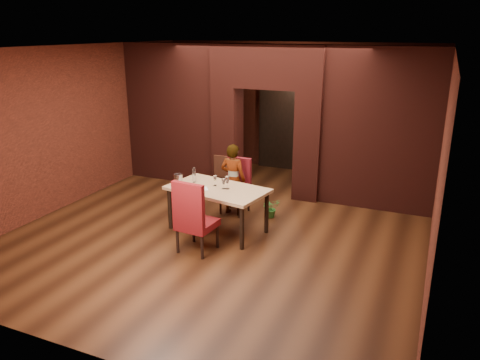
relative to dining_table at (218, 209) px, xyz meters
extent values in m
plane|color=#412210|center=(0.06, 0.35, -0.41)|extent=(8.00, 8.00, 0.00)
cube|color=silver|center=(0.06, 0.35, 2.79)|extent=(7.00, 8.00, 0.04)
cube|color=maroon|center=(0.06, 4.35, 1.19)|extent=(7.00, 0.04, 3.20)
cube|color=maroon|center=(0.06, -3.65, 1.19)|extent=(7.00, 0.04, 3.20)
cube|color=maroon|center=(-3.44, 0.35, 1.19)|extent=(0.04, 8.00, 3.20)
cube|color=maroon|center=(3.56, 0.35, 1.19)|extent=(0.04, 8.00, 3.20)
cube|color=maroon|center=(-0.89, 2.35, 0.74)|extent=(0.55, 0.55, 2.30)
cube|color=maroon|center=(1.01, 2.35, 0.74)|extent=(0.55, 0.55, 2.30)
cube|color=maroon|center=(0.06, 2.35, 2.34)|extent=(2.45, 0.55, 0.90)
cube|color=maroon|center=(-2.30, 2.35, 1.19)|extent=(2.28, 0.35, 3.20)
cube|color=maroon|center=(2.42, 2.35, 1.19)|extent=(2.28, 0.35, 3.20)
cube|color=#AA5131|center=(-0.89, 2.05, 0.14)|extent=(0.40, 0.03, 0.50)
cube|color=black|center=(-0.34, 4.29, 0.64)|extent=(0.90, 0.08, 2.10)
cube|color=black|center=(-0.34, 4.25, 0.64)|extent=(1.02, 0.04, 2.22)
cube|color=tan|center=(0.00, 0.00, 0.00)|extent=(1.88, 1.27, 0.82)
cube|color=maroon|center=(-0.07, 0.91, 0.14)|extent=(0.52, 0.52, 1.09)
cube|color=maroon|center=(0.05, -0.85, 0.21)|extent=(0.61, 0.61, 1.24)
imported|color=white|center=(-0.08, 0.86, 0.30)|extent=(0.52, 0.35, 1.41)
cube|color=white|center=(-0.26, -0.19, 0.41)|extent=(0.35, 0.33, 0.00)
cylinder|color=#B0B1B7|center=(-0.73, -0.11, 0.50)|extent=(0.16, 0.16, 0.19)
cylinder|color=silver|center=(-0.53, 0.13, 0.55)|extent=(0.07, 0.07, 0.28)
imported|color=#2D6C26|center=(0.67, 0.97, -0.22)|extent=(0.45, 0.45, 0.38)
camera|label=1|loc=(3.48, -7.02, 3.09)|focal=35.00mm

